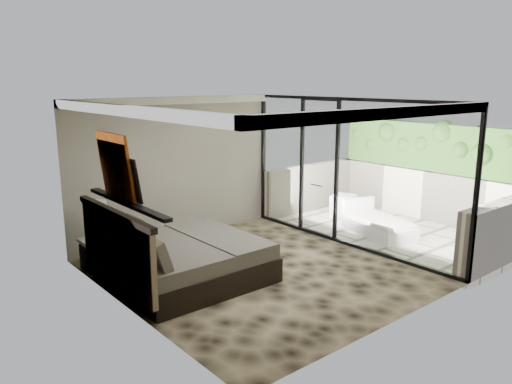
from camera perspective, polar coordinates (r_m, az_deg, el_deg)
floor at (r=8.38m, az=0.10°, el=-9.11°), size 5.00×5.00×0.00m
ceiling at (r=7.79m, az=0.11°, el=10.33°), size 4.50×5.00×0.02m
back_wall at (r=9.97m, az=-9.10°, el=2.64°), size 4.50×0.02×2.80m
left_wall at (r=6.79m, az=-14.59°, el=-2.31°), size 0.02×5.00×2.80m
glass_wall at (r=9.53m, az=10.56°, el=2.13°), size 0.08×5.00×2.80m
terrace_slab at (r=11.04m, az=15.28°, el=-4.47°), size 3.00×5.00×0.12m
parapet_far at (r=11.99m, az=19.18°, el=-0.37°), size 0.30×5.00×1.10m
foliage_hedge at (r=11.81m, az=19.56°, el=4.84°), size 0.36×4.60×1.10m
picture_ledge at (r=6.88m, az=-14.54°, el=-1.26°), size 0.12×2.20×0.05m
bed at (r=7.98m, az=-8.72°, el=-7.54°), size 2.29×2.22×1.27m
nightstand at (r=8.86m, az=-17.70°, el=-6.84°), size 0.57×0.57×0.48m
table_lamp at (r=8.71m, az=-17.75°, el=-2.48°), size 0.35×0.35×0.63m
abstract_canvas at (r=7.02m, az=-15.80°, el=2.90°), size 0.13×0.90×0.90m
framed_print at (r=6.79m, az=-14.24°, el=1.39°), size 0.11×0.50×0.60m
ottoman at (r=11.81m, az=9.92°, el=-1.53°), size 0.66×0.66×0.50m
lounger at (r=10.62m, az=13.68°, el=-3.66°), size 1.15×1.71×0.61m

